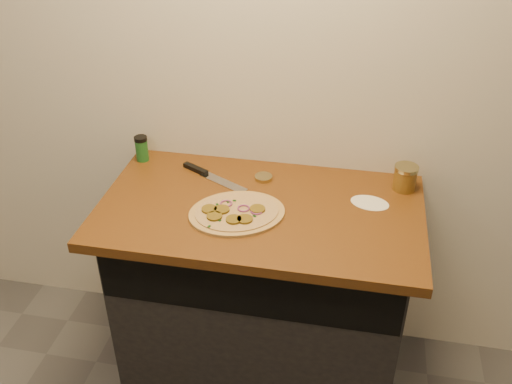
% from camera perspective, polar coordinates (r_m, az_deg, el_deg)
% --- Properties ---
extents(cabinet, '(1.10, 0.60, 0.86)m').
position_cam_1_polar(cabinet, '(2.43, 0.53, -10.15)').
color(cabinet, black).
rests_on(cabinet, ground).
extents(countertop, '(1.20, 0.70, 0.04)m').
position_cam_1_polar(countertop, '(2.13, 0.45, -1.79)').
color(countertop, brown).
rests_on(countertop, cabinet).
extents(pizza, '(0.45, 0.45, 0.02)m').
position_cam_1_polar(pizza, '(2.06, -1.98, -2.09)').
color(pizza, tan).
rests_on(pizza, countertop).
extents(chefs_knife, '(0.30, 0.18, 0.02)m').
position_cam_1_polar(chefs_knife, '(2.30, -4.78, 1.70)').
color(chefs_knife, '#B7BAC1').
rests_on(chefs_knife, countertop).
extents(mason_jar_lid, '(0.08, 0.08, 0.01)m').
position_cam_1_polar(mason_jar_lid, '(2.27, 0.76, 1.46)').
color(mason_jar_lid, tan).
rests_on(mason_jar_lid, countertop).
extents(salsa_jar, '(0.09, 0.09, 0.10)m').
position_cam_1_polar(salsa_jar, '(2.26, 14.69, 1.41)').
color(salsa_jar, '#A72110').
rests_on(salsa_jar, countertop).
extents(spice_shaker, '(0.05, 0.05, 0.11)m').
position_cam_1_polar(spice_shaker, '(2.43, -11.36, 4.30)').
color(spice_shaker, '#1C5921').
rests_on(spice_shaker, countertop).
extents(flour_spill, '(0.17, 0.17, 0.00)m').
position_cam_1_polar(flour_spill, '(2.17, 11.30, -1.07)').
color(flour_spill, silver).
rests_on(flour_spill, countertop).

